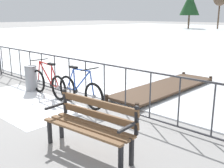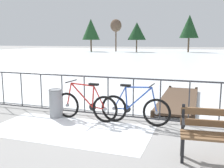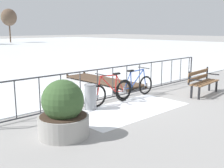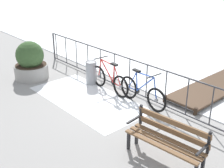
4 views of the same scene
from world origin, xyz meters
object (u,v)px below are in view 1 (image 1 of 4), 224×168
park_bench (91,121)px  trash_bin (31,78)px  bicycle_near_railing (80,91)px  bicycle_second (48,83)px

park_bench → trash_bin: size_ratio=2.24×
bicycle_near_railing → bicycle_second: size_ratio=1.00×
park_bench → trash_bin: (-4.02, 1.28, -0.14)m
bicycle_second → trash_bin: (-0.83, -0.03, 0.00)m
bicycle_near_railing → park_bench: 2.41m
trash_bin → bicycle_near_railing: bearing=3.3°
bicycle_second → trash_bin: bearing=-178.3°
bicycle_near_railing → trash_bin: (-2.06, -0.12, 0.00)m
bicycle_second → trash_bin: 0.83m
bicycle_near_railing → trash_bin: bearing=-176.7°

